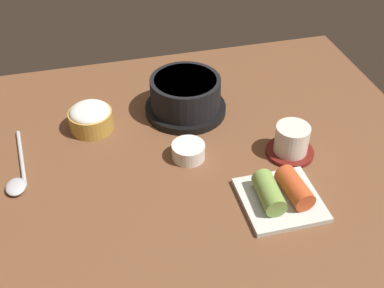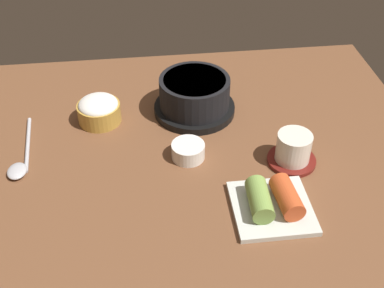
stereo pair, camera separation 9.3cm
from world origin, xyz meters
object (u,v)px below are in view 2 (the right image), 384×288
Objects in this scene: banchan_cup_center at (188,150)px; kimchi_plate at (273,202)px; rice_bowl at (99,110)px; stone_pot at (195,96)px; tea_cup_with_saucer at (293,150)px; spoon at (21,161)px.

banchan_cup_center is 0.48× the size of kimchi_plate.
kimchi_plate is (29.93, -29.53, -1.03)cm from rice_bowl.
stone_pot is 2.71× the size of banchan_cup_center.
stone_pot reaches higher than tea_cup_with_saucer.
banchan_cup_center is (-19.51, 3.77, -1.37)cm from tea_cup_with_saucer.
stone_pot reaches higher than banchan_cup_center.
stone_pot is at bearing 20.50° from spoon.
tea_cup_with_saucer is 19.92cm from banchan_cup_center.
stone_pot is at bearing 78.26° from banchan_cup_center.
kimchi_plate reaches higher than banchan_cup_center.
tea_cup_with_saucer is at bearing -10.93° from banchan_cup_center.
kimchi_plate is at bearing -44.62° from rice_bowl.
kimchi_plate is at bearing -21.30° from spoon.
banchan_cup_center is at bearing 169.07° from tea_cup_with_saucer.
banchan_cup_center is 0.34× the size of spoon.
stone_pot is 15.45cm from banchan_cup_center.
stone_pot is 1.29× the size of kimchi_plate.
stone_pot is at bearing 131.24° from tea_cup_with_saucer.
banchan_cup_center is (-3.11, -14.94, -2.43)cm from stone_pot.
tea_cup_with_saucer is at bearing 59.94° from kimchi_plate.
spoon is (-51.43, 5.62, -2.42)cm from tea_cup_with_saucer.
rice_bowl is 0.97× the size of tea_cup_with_saucer.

